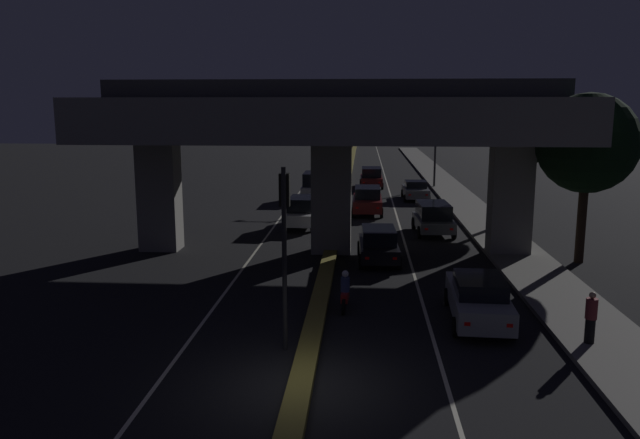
# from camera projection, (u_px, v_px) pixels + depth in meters

# --- Properties ---
(ground_plane) EXTENTS (200.00, 200.00, 0.00)m
(ground_plane) POSITION_uv_depth(u_px,v_px,m) (301.00, 387.00, 16.04)
(ground_plane) COLOR black
(lane_line_left_inner) EXTENTS (0.12, 126.00, 0.00)m
(lane_line_left_inner) POSITION_uv_depth(u_px,v_px,m) (298.00, 195.00, 50.64)
(lane_line_left_inner) COLOR beige
(lane_line_left_inner) RESTS_ON ground_plane
(lane_line_right_inner) EXTENTS (0.12, 126.00, 0.00)m
(lane_line_right_inner) POSITION_uv_depth(u_px,v_px,m) (391.00, 195.00, 50.13)
(lane_line_right_inner) COLOR beige
(lane_line_right_inner) RESTS_ON ground_plane
(median_divider) EXTENTS (0.63, 126.00, 0.25)m
(median_divider) POSITION_uv_depth(u_px,v_px,m) (344.00, 193.00, 50.37)
(median_divider) COLOR olive
(median_divider) RESTS_ON ground_plane
(sidewalk_right) EXTENTS (2.90, 126.00, 0.17)m
(sidewalk_right) POSITION_uv_depth(u_px,v_px,m) (471.00, 209.00, 42.90)
(sidewalk_right) COLOR slate
(sidewalk_right) RESTS_ON ground_plane
(elevated_overpass) EXTENTS (22.29, 9.92, 8.36)m
(elevated_overpass) POSITION_uv_depth(u_px,v_px,m) (332.00, 126.00, 29.72)
(elevated_overpass) COLOR gray
(elevated_overpass) RESTS_ON ground_plane
(traffic_light_left_of_median) EXTENTS (0.30, 0.49, 5.43)m
(traffic_light_left_of_median) POSITION_uv_depth(u_px,v_px,m) (285.00, 227.00, 17.93)
(traffic_light_left_of_median) COLOR black
(traffic_light_left_of_median) RESTS_ON ground_plane
(street_lamp) EXTENTS (2.64, 0.32, 8.68)m
(street_lamp) POSITION_uv_depth(u_px,v_px,m) (432.00, 129.00, 53.72)
(street_lamp) COLOR #2D2D30
(street_lamp) RESTS_ON ground_plane
(car_silver_lead) EXTENTS (2.10, 4.88, 1.57)m
(car_silver_lead) POSITION_uv_depth(u_px,v_px,m) (478.00, 298.00, 20.79)
(car_silver_lead) COLOR gray
(car_silver_lead) RESTS_ON ground_plane
(car_black_second) EXTENTS (1.97, 4.06, 1.61)m
(car_black_second) POSITION_uv_depth(u_px,v_px,m) (378.00, 244.00, 28.64)
(car_black_second) COLOR black
(car_black_second) RESTS_ON ground_plane
(car_grey_third) EXTENTS (2.19, 4.13, 1.75)m
(car_grey_third) POSITION_uv_depth(u_px,v_px,m) (433.00, 217.00, 35.03)
(car_grey_third) COLOR #515459
(car_grey_third) RESTS_ON ground_plane
(car_dark_red_fourth) EXTENTS (2.03, 4.44, 1.82)m
(car_dark_red_fourth) POSITION_uv_depth(u_px,v_px,m) (367.00, 200.00, 41.49)
(car_dark_red_fourth) COLOR #591414
(car_dark_red_fourth) RESTS_ON ground_plane
(car_grey_fifth) EXTENTS (2.00, 4.22, 1.46)m
(car_grey_fifth) POSITION_uv_depth(u_px,v_px,m) (415.00, 190.00, 47.86)
(car_grey_fifth) COLOR #515459
(car_grey_fifth) RESTS_ON ground_plane
(car_dark_red_sixth) EXTENTS (2.07, 3.95, 1.75)m
(car_dark_red_sixth) POSITION_uv_depth(u_px,v_px,m) (371.00, 177.00, 54.92)
(car_dark_red_sixth) COLOR #591414
(car_dark_red_sixth) RESTS_ON ground_plane
(car_white_lead_oncoming) EXTENTS (1.97, 4.32, 1.80)m
(car_white_lead_oncoming) POSITION_uv_depth(u_px,v_px,m) (302.00, 212.00, 37.05)
(car_white_lead_oncoming) COLOR silver
(car_white_lead_oncoming) RESTS_ON ground_plane
(car_silver_second_oncoming) EXTENTS (1.88, 4.21, 2.05)m
(car_silver_second_oncoming) POSITION_uv_depth(u_px,v_px,m) (314.00, 185.00, 48.28)
(car_silver_second_oncoming) COLOR gray
(car_silver_second_oncoming) RESTS_ON ground_plane
(motorcycle_red_filtering_near) EXTENTS (0.34, 1.72, 1.42)m
(motorcycle_red_filtering_near) POSITION_uv_depth(u_px,v_px,m) (345.00, 293.00, 22.03)
(motorcycle_red_filtering_near) COLOR black
(motorcycle_red_filtering_near) RESTS_ON ground_plane
(pedestrian_on_sidewalk) EXTENTS (0.34, 0.34, 1.57)m
(pedestrian_on_sidewalk) POSITION_uv_depth(u_px,v_px,m) (591.00, 318.00, 18.44)
(pedestrian_on_sidewalk) COLOR black
(pedestrian_on_sidewalk) RESTS_ON sidewalk_right
(roadside_tree_kerbside_near) EXTENTS (4.48, 4.48, 7.72)m
(roadside_tree_kerbside_near) POSITION_uv_depth(u_px,v_px,m) (587.00, 144.00, 27.80)
(roadside_tree_kerbside_near) COLOR #2D2116
(roadside_tree_kerbside_near) RESTS_ON ground_plane
(roadside_tree_kerbside_mid) EXTENTS (3.05, 3.05, 6.44)m
(roadside_tree_kerbside_mid) POSITION_uv_depth(u_px,v_px,m) (523.00, 143.00, 37.96)
(roadside_tree_kerbside_mid) COLOR #38281C
(roadside_tree_kerbside_mid) RESTS_ON ground_plane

